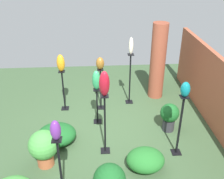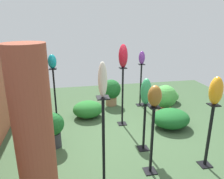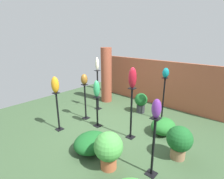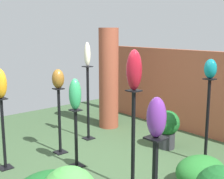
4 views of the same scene
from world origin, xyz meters
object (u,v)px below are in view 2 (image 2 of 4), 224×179
pedestal_teal (56,101)px  pedestal_ruby (122,99)px  potted_plant_front_left (165,98)px  pedestal_jade (144,129)px  potted_plant_front_right (53,127)px  pedestal_ivory (104,150)px  pedestal_violet (141,87)px  pedestal_bronze (152,143)px  brick_pillar (35,143)px  art_vase_teal (52,61)px  pedestal_amber (209,139)px  art_vase_jade (146,92)px  art_vase_ivory (103,80)px  art_vase_amber (216,91)px  art_vase_ruby (123,56)px  potted_plant_mid_left (111,91)px  art_vase_violet (142,58)px  art_vase_bronze (155,96)px

pedestal_teal → pedestal_ruby: bearing=-95.8°
pedestal_ruby → potted_plant_front_left: bearing=-75.4°
pedestal_jade → potted_plant_front_right: pedestal_jade is taller
pedestal_ivory → potted_plant_front_left: bearing=-40.4°
potted_plant_front_left → potted_plant_front_right: bearing=109.6°
potted_plant_front_left → pedestal_teal: bearing=93.4°
pedestal_violet → pedestal_jade: bearing=163.3°
pedestal_bronze → pedestal_ivory: pedestal_ivory is taller
brick_pillar → art_vase_teal: bearing=-1.7°
pedestal_amber → art_vase_jade: 1.29m
pedestal_violet → potted_plant_front_right: bearing=126.5°
pedestal_bronze → art_vase_ivory: (-0.25, 0.81, 1.15)m
pedestal_teal → pedestal_ivory: pedestal_ivory is taller
pedestal_violet → art_vase_amber: size_ratio=2.70×
art_vase_teal → pedestal_teal: bearing=0.0°
brick_pillar → art_vase_jade: (1.24, -1.73, 0.08)m
art_vase_ruby → art_vase_ivory: 2.15m
pedestal_bronze → art_vase_jade: art_vase_jade is taller
brick_pillar → potted_plant_mid_left: size_ratio=2.87×
art_vase_ruby → art_vase_amber: (-1.78, -1.02, -0.29)m
pedestal_ruby → potted_plant_front_right: 1.69m
art_vase_amber → potted_plant_front_right: size_ratio=0.64×
brick_pillar → pedestal_teal: 2.54m
pedestal_ivory → potted_plant_front_right: bearing=29.9°
potted_plant_front_left → potted_plant_mid_left: bearing=52.5°
potted_plant_mid_left → art_vase_ivory: bearing=167.1°
pedestal_teal → art_vase_jade: (-1.26, -1.66, 0.53)m
art_vase_ivory → brick_pillar: bearing=112.3°
art_vase_ivory → potted_plant_front_left: 3.29m
art_vase_jade → art_vase_ivory: bearing=134.7°
pedestal_teal → art_vase_violet: (0.91, -2.31, 0.75)m
pedestal_violet → potted_plant_mid_left: pedestal_violet is taller
art_vase_teal → art_vase_amber: bearing=-127.4°
pedestal_jade → pedestal_ruby: (1.11, 0.15, 0.22)m
pedestal_amber → potted_plant_mid_left: 3.22m
pedestal_violet → art_vase_bronze: art_vase_bronze is taller
art_vase_jade → art_vase_ruby: bearing=7.6°
art_vase_bronze → potted_plant_front_left: (2.07, -1.17, -0.86)m
potted_plant_mid_left → pedestal_ivory: bearing=167.1°
brick_pillar → pedestal_amber: brick_pillar is taller
art_vase_jade → potted_plant_mid_left: bearing=4.0°
art_vase_ruby → art_vase_amber: art_vase_ruby is taller
pedestal_bronze → art_vase_bronze: art_vase_bronze is taller
art_vase_bronze → pedestal_ruby: bearing=1.3°
art_vase_bronze → potted_plant_front_left: size_ratio=0.41×
pedestal_ivory → art_vase_bronze: 1.06m
art_vase_violet → potted_plant_front_right: art_vase_violet is taller
art_vase_violet → potted_plant_front_left: size_ratio=0.45×
pedestal_ruby → pedestal_violet: (1.07, -0.80, -0.08)m
art_vase_ivory → potted_plant_front_left: (2.33, -1.98, -1.22)m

